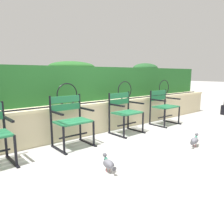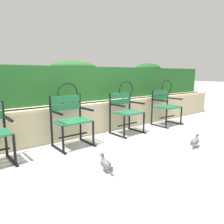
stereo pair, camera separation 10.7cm
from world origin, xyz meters
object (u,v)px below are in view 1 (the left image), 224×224
(park_chair_centre_left, at_px, (71,119))
(park_chair_centre_right, at_px, (125,111))
(park_chair_rightmost, at_px, (163,106))
(pigeon_near_chairs, at_px, (195,140))
(pigeon_far_side, at_px, (108,164))

(park_chair_centre_left, bearing_deg, park_chair_centre_right, 0.72)
(park_chair_rightmost, relative_size, pigeon_near_chairs, 2.87)
(pigeon_near_chairs, bearing_deg, park_chair_rightmost, 55.85)
(pigeon_near_chairs, bearing_deg, park_chair_centre_right, 103.32)
(park_chair_rightmost, distance_m, pigeon_far_side, 2.91)
(park_chair_centre_left, bearing_deg, pigeon_far_side, -96.09)
(park_chair_centre_left, height_order, pigeon_near_chairs, park_chair_centre_left)
(park_chair_centre_right, bearing_deg, park_chair_centre_left, -179.28)
(park_chair_centre_right, height_order, park_chair_rightmost, park_chair_centre_right)
(park_chair_centre_left, xyz_separation_m, park_chair_rightmost, (2.52, -0.01, -0.01))
(park_chair_centre_right, bearing_deg, pigeon_far_side, -139.18)
(park_chair_centre_left, xyz_separation_m, pigeon_far_side, (-0.13, -1.18, -0.35))
(park_chair_centre_right, height_order, pigeon_near_chairs, park_chair_centre_right)
(park_chair_centre_left, relative_size, pigeon_near_chairs, 3.02)
(park_chair_rightmost, bearing_deg, pigeon_near_chairs, -124.15)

